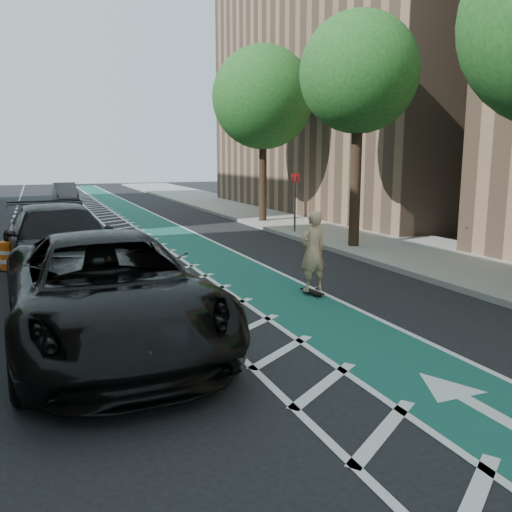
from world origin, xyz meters
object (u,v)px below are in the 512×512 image
suv_far (59,241)px  suv_near (107,290)px  barrel_a (9,257)px  skateboarder (313,251)px

suv_far → suv_near: bearing=-89.8°
barrel_a → skateboarder: bearing=-40.7°
skateboarder → suv_near: 5.01m
skateboarder → barrel_a: size_ratio=2.27×
suv_near → barrel_a: suv_near is taller
suv_far → barrel_a: (-1.31, 1.26, -0.54)m
suv_near → barrel_a: size_ratio=8.23×
suv_near → suv_far: suv_near is taller
suv_near → barrel_a: (-1.82, 7.27, -0.54)m
suv_near → barrel_a: bearing=102.1°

